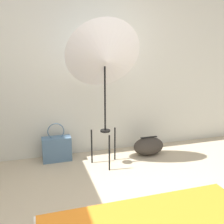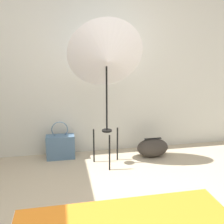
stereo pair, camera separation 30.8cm
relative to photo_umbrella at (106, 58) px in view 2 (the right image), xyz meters
The scene contains 4 objects.
wall_back 0.57m from the photo_umbrella, 115.90° to the left, with size 8.00×0.05×2.60m.
photo_umbrella is the anchor object (origin of this frame).
tote_bag 1.37m from the photo_umbrella, 152.88° to the left, with size 0.38×0.17×0.53m.
duffel_bag 1.41m from the photo_umbrella, ahead, with size 0.44×0.26×0.27m.
Camera 2 is at (-0.31, -1.60, 1.49)m, focal length 42.00 mm.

